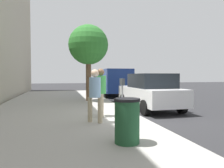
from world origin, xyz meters
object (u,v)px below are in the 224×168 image
parked_van_far (113,81)px  trash_bin (127,121)px  parking_meter (122,89)px  traffic_signal (89,64)px  parked_sedan_near (150,91)px  street_tree (88,45)px  pedestrian_at_meter (101,88)px  pedestrian_bystander (95,91)px

parked_van_far → trash_bin: parked_van_far is taller
parking_meter → traffic_signal: 8.88m
parking_meter → parked_sedan_near: size_ratio=0.32×
traffic_signal → parked_sedan_near: bearing=-163.7°
street_tree → trash_bin: bearing=178.5°
pedestrian_at_meter → parked_van_far: size_ratio=0.34×
parking_meter → pedestrian_bystander: pedestrian_bystander is taller
parking_meter → traffic_signal: size_ratio=0.39×
parked_sedan_near → street_tree: (3.23, 2.61, 2.61)m
parked_sedan_near → trash_bin: (-5.10, 2.83, -0.24)m
trash_bin → pedestrian_at_meter: bearing=-0.3°
parking_meter → pedestrian_at_meter: pedestrian_at_meter is taller
pedestrian_bystander → trash_bin: size_ratio=1.71×
pedestrian_bystander → trash_bin: (-2.25, -0.37, -0.50)m
parking_meter → street_tree: bearing=8.1°
street_tree → traffic_signal: (3.87, -0.53, -0.93)m
street_tree → trash_bin: size_ratio=4.56×
pedestrian_bystander → street_tree: bearing=33.5°
parked_van_far → traffic_signal: size_ratio=1.46×
pedestrian_at_meter → parked_sedan_near: 3.39m
pedestrian_at_meter → parking_meter: bearing=14.7°
parked_van_far → pedestrian_at_meter: bearing=163.1°
pedestrian_bystander → parked_sedan_near: bearing=-9.2°
parked_van_far → street_tree: (-4.17, 2.61, 2.25)m
parked_sedan_near → street_tree: bearing=39.0°
trash_bin → pedestrian_bystander: bearing=9.3°
street_tree → traffic_signal: 4.02m
parked_van_far → trash_bin: (-12.50, 2.83, -0.60)m
pedestrian_at_meter → trash_bin: (-3.25, 0.01, -0.55)m
street_tree → parked_van_far: bearing=-32.1°
parked_sedan_near → trash_bin: size_ratio=4.40×
parked_sedan_near → parking_meter: bearing=130.9°
parked_sedan_near → street_tree: 4.91m
trash_bin → street_tree: bearing=-1.5°
parked_sedan_near → pedestrian_bystander: bearing=131.8°
parking_meter → pedestrian_bystander: bearing=133.1°
traffic_signal → parked_van_far: bearing=-81.9°
pedestrian_bystander → parking_meter: bearing=-7.9°
parking_meter → pedestrian_at_meter: bearing=102.2°
traffic_signal → street_tree: bearing=172.1°
pedestrian_at_meter → pedestrian_bystander: 1.07m
parked_sedan_near → parked_van_far: (7.40, 0.00, 0.36)m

